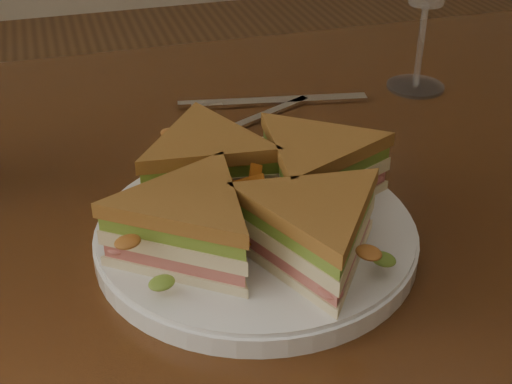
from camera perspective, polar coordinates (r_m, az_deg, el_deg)
table at (r=0.70m, az=0.11°, el=-7.01°), size 1.20×0.80×0.75m
plate at (r=0.57m, az=-0.00°, el=-3.57°), size 0.26×0.26×0.02m
sandwich_wedges at (r=0.55m, az=0.00°, el=-0.44°), size 0.29×0.29×0.06m
crisps_mound at (r=0.55m, az=-0.00°, el=-0.79°), size 0.09×0.09×0.05m
spoon at (r=0.74m, az=-3.39°, el=4.60°), size 0.17×0.09×0.01m
knife at (r=0.81m, az=0.86°, el=7.20°), size 0.21×0.05×0.00m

